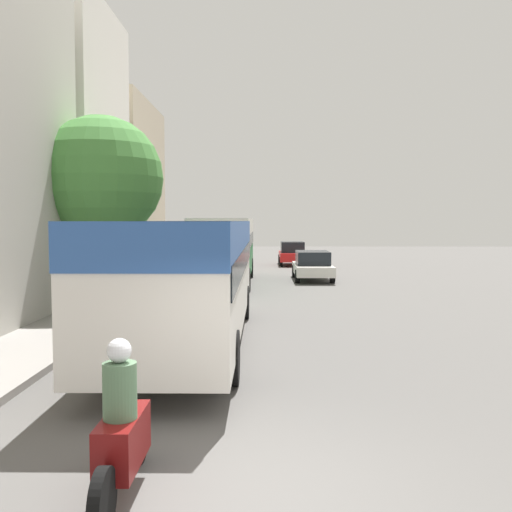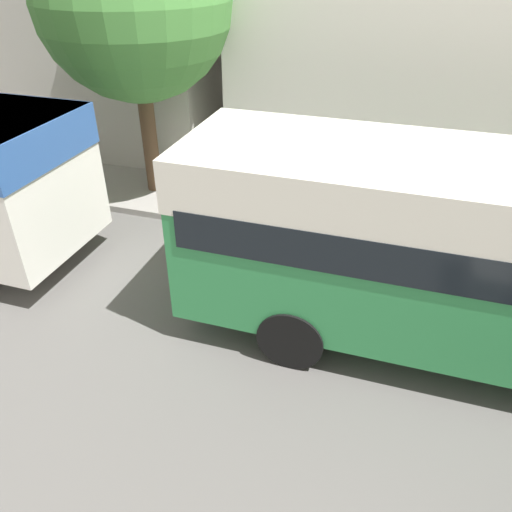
# 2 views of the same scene
# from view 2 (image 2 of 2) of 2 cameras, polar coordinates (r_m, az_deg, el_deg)

# --- Properties ---
(street_tree) EXTENTS (4.11, 4.11, 6.30)m
(street_tree) POSITION_cam_2_polar(r_m,az_deg,el_deg) (11.78, -13.87, 26.54)
(street_tree) COLOR brown
(street_tree) RESTS_ON sidewalk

